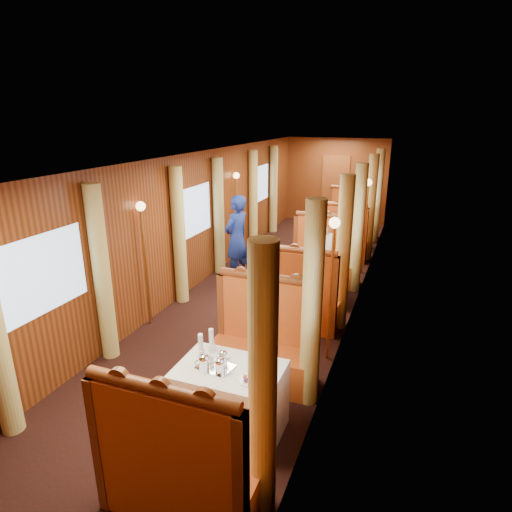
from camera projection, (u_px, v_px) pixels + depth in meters
The scene contains 47 objects.
floor at pixel (270, 295), 7.82m from camera, with size 3.00×12.00×0.01m, color black, non-canonical shape.
ceiling at pixel (272, 155), 7.03m from camera, with size 3.00×12.00×0.01m, color silver, non-canonical shape.
wall_far at pixel (336, 181), 12.76m from camera, with size 3.00×2.50×0.01m, color brown, non-canonical shape.
wall_left at pixel (195, 221), 7.93m from camera, with size 12.00×2.50×0.01m, color brown, non-canonical shape.
wall_right at pixel (359, 237), 6.92m from camera, with size 12.00×2.50×0.01m, color brown, non-canonical shape.
doorway_far at pixel (335, 190), 12.81m from camera, with size 0.80×0.04×2.00m, color brown.
table_near at pixel (230, 400), 4.34m from camera, with size 1.05×0.72×0.75m, color white.
banquette_near_fwd at pixel (178, 470), 3.42m from camera, with size 1.30×0.55×1.34m.
banquette_near_aft at pixel (263, 348), 5.22m from camera, with size 1.30×0.55×1.34m.
table_mid at pixel (311, 281), 7.45m from camera, with size 1.05×0.72×0.75m, color white.
banquette_mid_fwd at pixel (296, 301), 6.53m from camera, with size 1.30×0.55×1.34m.
banquette_mid_aft at pixel (324, 261), 8.33m from camera, with size 1.30×0.55×1.34m.
table_far at pixel (345, 232), 10.56m from camera, with size 1.05×0.72×0.75m, color white.
banquette_far_fwd at pixel (338, 241), 9.64m from camera, with size 1.30×0.55×1.34m.
banquette_far_aft at pixel (351, 221), 11.44m from camera, with size 1.30×0.55×1.34m.
tea_tray at pixel (215, 367), 4.23m from camera, with size 0.34×0.26×0.01m, color silver.
teapot_left at pixel (204, 365), 4.15m from camera, with size 0.18×0.13×0.14m, color silver, non-canonical shape.
teapot_right at pixel (220, 368), 4.11m from camera, with size 0.16×0.12×0.13m, color silver, non-canonical shape.
teapot_back at pixel (223, 359), 4.27m from camera, with size 0.15×0.11×0.12m, color silver, non-canonical shape.
fruit_plate at pixel (250, 379), 4.01m from camera, with size 0.22×0.22×0.05m.
cup_inboard at pixel (201, 348), 4.38m from camera, with size 0.08×0.08×0.26m.
cup_outboard at pixel (211, 343), 4.48m from camera, with size 0.08×0.08×0.26m.
rose_vase_mid at pixel (311, 250), 7.32m from camera, with size 0.06×0.06×0.36m.
rose_vase_far at pixel (346, 210), 10.40m from camera, with size 0.06×0.06×0.36m.
window_left_near at pixel (44, 274), 4.75m from camera, with size 1.20×0.90×0.01m, color #95ADCF, non-canonical shape.
curtain_left_near_b at pixel (102, 275), 5.49m from camera, with size 0.22×0.22×2.35m, color tan.
window_right_near at pixel (304, 316), 3.76m from camera, with size 1.20×0.90×0.01m, color #95ADCF, non-canonical shape.
curtain_right_near_a at pixel (263, 391), 3.18m from camera, with size 0.22×0.22×2.35m, color tan.
curtain_right_near_b at pixel (312, 307), 4.57m from camera, with size 0.22×0.22×2.35m, color tan.
window_left_mid at pixel (195, 211), 7.86m from camera, with size 1.20×0.90×0.01m, color #95ADCF, non-canonical shape.
curtain_left_mid_a at pixel (179, 237), 7.22m from camera, with size 0.22×0.22×2.35m, color tan.
curtain_left_mid_b at pixel (219, 217), 8.60m from camera, with size 0.22×0.22×2.35m, color tan.
window_right_mid at pixel (359, 225), 6.87m from camera, with size 1.20×0.90×0.01m, color #95ADCF, non-canonical shape.
curtain_right_mid_a at pixel (343, 254), 6.29m from camera, with size 0.22×0.22×2.35m, color tan.
curtain_right_mid_b at pixel (358, 229), 7.68m from camera, with size 0.22×0.22×2.35m, color tan.
window_left_far at pixel (260, 184), 10.97m from camera, with size 1.20×0.90×0.01m, color #95ADCF, non-canonical shape.
curtain_left_far_a at pixel (253, 200), 10.33m from camera, with size 0.22×0.22×2.35m, color tan.
curtain_left_far_b at pixel (273, 190), 11.71m from camera, with size 0.22×0.22×2.35m, color tan.
window_right_far at pixel (379, 190), 9.98m from camera, with size 1.20×0.90×0.01m, color #95ADCF, non-canonical shape.
curtain_right_far_a at pixel (370, 208), 9.40m from camera, with size 0.22×0.22×2.35m, color tan.
curtain_right_far_b at pixel (377, 196), 10.79m from camera, with size 0.22×0.22×2.35m, color tan.
sconce_left_fore at pixel (143, 239), 6.30m from camera, with size 0.14×0.14×1.95m.
sconce_right_fore at pixel (332, 261), 5.36m from camera, with size 0.14×0.14×1.95m.
sconce_left_aft at pixel (237, 198), 9.41m from camera, with size 0.14×0.14×1.95m.
sconce_right_aft at pixel (366, 207), 8.47m from camera, with size 0.14×0.14×1.95m.
steward at pixel (237, 238), 8.31m from camera, with size 0.62×0.41×1.69m, color navy.
passenger at pixel (322, 249), 7.99m from camera, with size 0.40×0.44×0.76m.
Camera 1 is at (2.29, -6.83, 3.13)m, focal length 30.00 mm.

